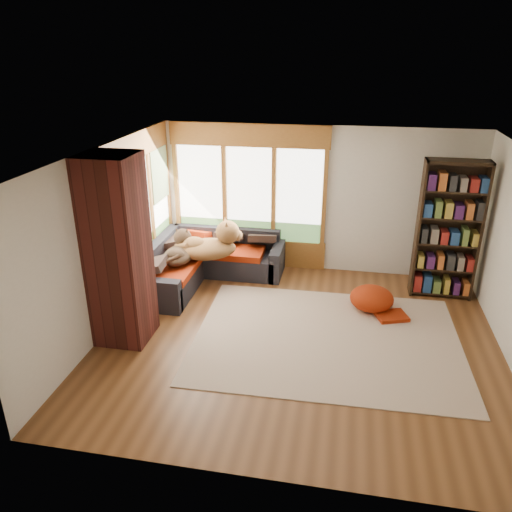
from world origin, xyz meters
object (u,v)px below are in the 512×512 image
at_px(brick_chimney, 118,252).
at_px(pouf, 372,298).
at_px(dog_brindle, 179,246).
at_px(bookshelf, 448,231).
at_px(area_rug, 327,338).
at_px(dog_tan, 212,240).
at_px(sectional_sofa, 198,262).

xyz_separation_m(brick_chimney, pouf, (3.43, 1.45, -1.10)).
bearing_deg(dog_brindle, bookshelf, -83.94).
distance_m(area_rug, dog_tan, 2.60).
bearing_deg(sectional_sofa, dog_brindle, -118.03).
bearing_deg(dog_tan, brick_chimney, -132.87).
bearing_deg(area_rug, dog_tan, 145.47).
relative_size(brick_chimney, dog_brindle, 3.26).
xyz_separation_m(area_rug, pouf, (0.63, 1.00, 0.19)).
distance_m(pouf, dog_brindle, 3.22).
xyz_separation_m(sectional_sofa, dog_brindle, (-0.18, -0.42, 0.45)).
distance_m(sectional_sofa, pouf, 3.04).
relative_size(area_rug, dog_brindle, 4.61).
height_order(brick_chimney, area_rug, brick_chimney).
relative_size(sectional_sofa, pouf, 3.25).
bearing_deg(area_rug, brick_chimney, -170.84).
bearing_deg(bookshelf, area_rug, -135.70).
bearing_deg(sectional_sofa, brick_chimney, -106.84).
height_order(area_rug, bookshelf, bookshelf).
distance_m(sectional_sofa, dog_tan, 0.64).
distance_m(area_rug, pouf, 1.19).
height_order(sectional_sofa, pouf, sectional_sofa).
height_order(bookshelf, pouf, bookshelf).
bearing_deg(bookshelf, brick_chimney, -154.64).
xyz_separation_m(brick_chimney, area_rug, (2.80, 0.45, -1.29)).
bearing_deg(dog_brindle, dog_tan, -66.45).
bearing_deg(pouf, brick_chimney, -157.11).
bearing_deg(brick_chimney, sectional_sofa, 77.71).
relative_size(sectional_sofa, dog_brindle, 2.75).
distance_m(sectional_sofa, area_rug, 2.86).
bearing_deg(pouf, bookshelf, 32.36).
xyz_separation_m(pouf, dog_brindle, (-3.16, 0.18, 0.56)).
bearing_deg(dog_tan, bookshelf, -16.00).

